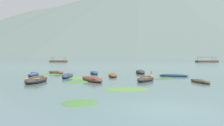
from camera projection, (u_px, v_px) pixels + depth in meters
ground_plane at (95, 58)px, 1505.88m from camera, size 6000.00×6000.00×0.00m
mountain_1 at (8, 42)px, 1618.63m from camera, size 774.12×774.12×204.95m
mountain_2 at (75, 23)px, 1304.89m from camera, size 1364.59×1364.59×375.58m
mountain_3 at (141, 14)px, 1579.29m from camera, size 2279.48×2279.48×559.54m
rowboat_0 at (68, 76)px, 25.74m from camera, size 1.23×3.47×0.59m
rowboat_1 at (140, 72)px, 32.57m from camera, size 1.45×3.93×0.62m
rowboat_2 at (146, 79)px, 22.02m from camera, size 2.62×3.31×0.59m
rowboat_3 at (113, 75)px, 27.07m from camera, size 1.08×3.35×0.51m
rowboat_4 at (92, 79)px, 21.74m from camera, size 2.50×3.99×0.56m
rowboat_5 at (37, 80)px, 21.20m from camera, size 1.73×4.65×0.65m
rowboat_6 at (174, 75)px, 27.40m from camera, size 3.27×2.15×0.36m
rowboat_7 at (200, 81)px, 20.64m from camera, size 0.99×3.07×0.35m
rowboat_8 at (56, 72)px, 32.04m from camera, size 2.87×3.23×0.51m
rowboat_9 at (94, 73)px, 31.50m from camera, size 1.35×3.37×0.45m
rowboat_12 at (34, 74)px, 28.25m from camera, size 1.29×3.62×0.56m
ferry_0 at (58, 61)px, 114.08m from camera, size 8.48×4.86×2.54m
ferry_1 at (207, 61)px, 112.08m from camera, size 10.05×4.86×2.54m
mooring_buoy at (151, 77)px, 26.08m from camera, size 0.44×0.44×0.83m
weed_patch_0 at (164, 79)px, 24.10m from camera, size 2.90×2.71×0.14m
weed_patch_2 at (127, 89)px, 16.39m from camera, size 3.42×2.77×0.14m
weed_patch_3 at (75, 78)px, 25.81m from camera, size 3.62×3.12×0.14m
weed_patch_4 at (56, 74)px, 31.16m from camera, size 3.67×2.43×0.14m
weed_patch_5 at (78, 82)px, 21.28m from camera, size 2.59×3.40×0.14m
weed_patch_6 at (80, 103)px, 11.40m from camera, size 2.37×2.43×0.14m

